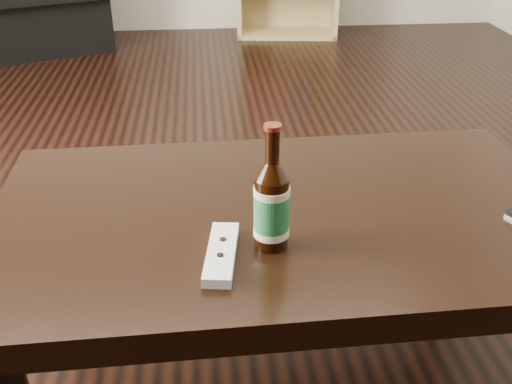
{
  "coord_description": "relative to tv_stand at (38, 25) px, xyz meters",
  "views": [
    {
      "loc": [
        0.15,
        -1.76,
        1.15
      ],
      "look_at": [
        0.24,
        -0.78,
        0.6
      ],
      "focal_mm": 42.0,
      "sensor_mm": 36.0,
      "label": 1
    }
  ],
  "objects": [
    {
      "name": "floor",
      "position": [
        0.94,
        -2.44,
        -0.19
      ],
      "size": [
        5.0,
        6.0,
        0.01
      ],
      "primitive_type": "cube",
      "color": "black",
      "rests_on": "ground"
    },
    {
      "name": "tv_stand",
      "position": [
        0.0,
        0.0,
        0.0
      ],
      "size": [
        1.01,
        0.76,
        0.36
      ],
      "primitive_type": "cube",
      "rotation": [
        0.0,
        0.0,
        0.38
      ],
      "color": "black",
      "rests_on": "floor"
    },
    {
      "name": "coffee_table",
      "position": [
        1.26,
        -3.08,
        0.24
      ],
      "size": [
        1.3,
        0.78,
        0.48
      ],
      "rotation": [
        0.0,
        0.0,
        0.02
      ],
      "color": "black",
      "rests_on": "floor"
    },
    {
      "name": "beer_bottle",
      "position": [
        1.21,
        -3.22,
        0.39
      ],
      "size": [
        0.09,
        0.09,
        0.26
      ],
      "rotation": [
        0.0,
        0.0,
        0.4
      ],
      "color": "black",
      "rests_on": "coffee_table"
    },
    {
      "name": "remote",
      "position": [
        1.11,
        -3.26,
        0.31
      ],
      "size": [
        0.08,
        0.2,
        0.02
      ],
      "rotation": [
        0.0,
        0.0,
        -0.14
      ],
      "color": "silver",
      "rests_on": "coffee_table"
    }
  ]
}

